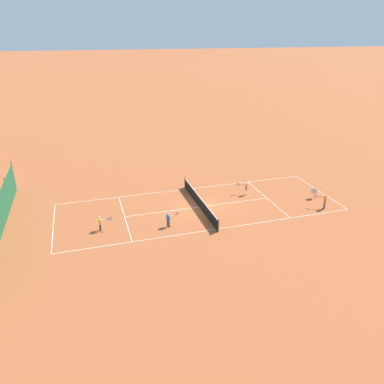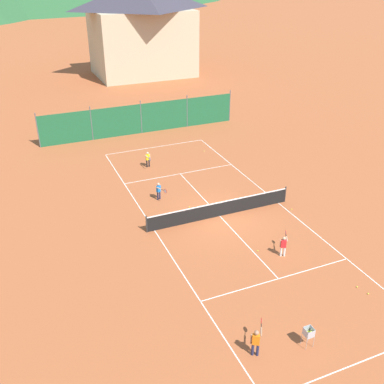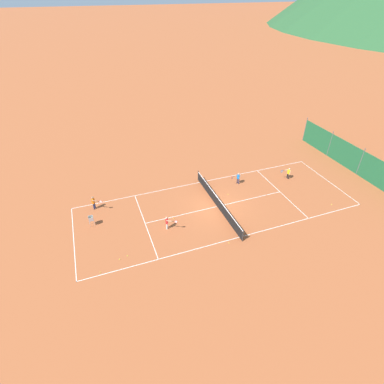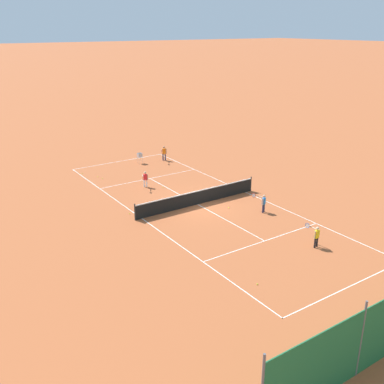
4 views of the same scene
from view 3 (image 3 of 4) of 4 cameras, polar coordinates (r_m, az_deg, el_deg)
ground_plane at (r=26.13m, az=4.83°, el=-2.76°), size 600.00×600.00×0.00m
court_line_markings at (r=26.13m, az=4.83°, el=-2.76°), size 8.25×23.85×0.01m
tennis_net at (r=25.83m, az=4.88°, el=-1.89°), size 9.18×0.08×1.06m
windscreen_fence_far at (r=34.21m, az=29.38°, el=4.88°), size 17.28×0.08×2.90m
player_far_baseline at (r=28.97m, az=8.75°, el=2.74°), size 0.42×1.02×1.17m
player_near_baseline at (r=26.68m, az=-18.20°, el=-1.81°), size 0.84×0.86×1.26m
player_far_service at (r=30.90m, az=17.86°, el=3.54°), size 0.40×1.00×1.18m
player_near_service at (r=23.48m, az=-4.69°, el=-5.70°), size 0.76×0.85×1.17m
tennis_ball_alley_right at (r=24.79m, az=-3.46°, el=-5.03°), size 0.07×0.07×0.07m
tennis_ball_by_net_left at (r=22.11m, az=-13.63°, el=-12.34°), size 0.07×0.07×0.07m
tennis_ball_near_corner at (r=27.65m, az=6.87°, el=-0.45°), size 0.07×0.07×0.07m
tennis_ball_alley_left at (r=22.22m, az=-12.20°, el=-11.77°), size 0.07×0.07×0.07m
tennis_ball_service_box at (r=22.80m, az=7.05°, el=-9.60°), size 0.07×0.07×0.07m
tennis_ball_by_net_right at (r=28.92m, az=25.02°, el=-2.18°), size 0.07×0.07×0.07m
tennis_ball_mid_court at (r=21.66m, az=-17.09°, el=-14.39°), size 0.07×0.07×0.07m
ball_hopper at (r=25.02m, az=-18.65°, el=-4.89°), size 0.36×0.36×0.89m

